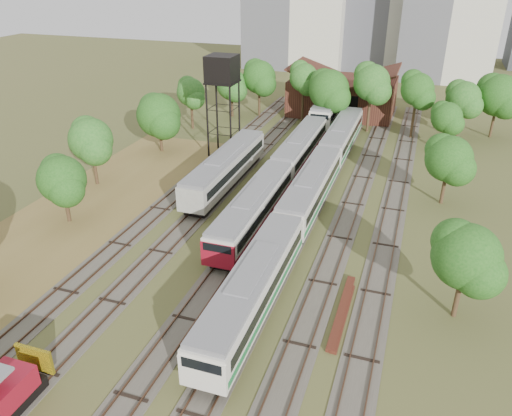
% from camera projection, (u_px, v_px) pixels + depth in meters
% --- Properties ---
extents(ground, '(240.00, 240.00, 0.00)m').
position_uv_depth(ground, '(194.00, 357.00, 31.21)').
color(ground, '#475123').
rests_on(ground, ground).
extents(dry_grass_patch, '(14.00, 60.00, 0.04)m').
position_uv_depth(dry_grass_patch, '(44.00, 247.00, 43.15)').
color(dry_grass_patch, brown).
rests_on(dry_grass_patch, ground).
extents(tracks, '(24.60, 80.00, 0.19)m').
position_uv_depth(tracks, '(289.00, 195.00, 52.56)').
color(tracks, '#4C473D').
rests_on(tracks, ground).
extents(railcar_red_set, '(2.81, 34.58, 3.47)m').
position_uv_depth(railcar_red_set, '(280.00, 174.00, 52.96)').
color(railcar_red_set, black).
rests_on(railcar_red_set, ground).
extents(railcar_green_set, '(2.88, 52.08, 3.56)m').
position_uv_depth(railcar_green_set, '(311.00, 190.00, 49.29)').
color(railcar_green_set, black).
rests_on(railcar_green_set, ground).
extents(railcar_rear, '(3.08, 16.08, 3.81)m').
position_uv_depth(railcar_rear, '(330.00, 108.00, 75.96)').
color(railcar_rear, black).
rests_on(railcar_rear, ground).
extents(old_grey_coach, '(2.92, 18.00, 3.61)m').
position_uv_depth(old_grey_coach, '(226.00, 168.00, 54.17)').
color(old_grey_coach, black).
rests_on(old_grey_coach, ground).
extents(water_tower, '(3.55, 3.55, 12.25)m').
position_uv_depth(water_tower, '(222.00, 72.00, 59.28)').
color(water_tower, black).
rests_on(water_tower, ground).
extents(rail_pile_near, '(0.57, 8.56, 0.29)m').
position_uv_depth(rail_pile_near, '(342.00, 311.00, 35.08)').
color(rail_pile_near, '#562518').
rests_on(rail_pile_near, ground).
extents(rail_pile_far, '(0.47, 7.51, 0.24)m').
position_uv_depth(rail_pile_far, '(343.00, 317.00, 34.55)').
color(rail_pile_far, '#562518').
rests_on(rail_pile_far, ground).
extents(maintenance_shed, '(16.45, 11.55, 7.58)m').
position_uv_depth(maintenance_shed, '(343.00, 95.00, 79.30)').
color(maintenance_shed, '#371914').
rests_on(maintenance_shed, ground).
extents(tree_band_left, '(8.31, 54.09, 8.46)m').
position_uv_depth(tree_band_left, '(65.00, 164.00, 46.59)').
color(tree_band_left, '#382616').
rests_on(tree_band_left, ground).
extents(tree_band_far, '(43.05, 9.79, 9.52)m').
position_uv_depth(tree_band_far, '(361.00, 87.00, 70.69)').
color(tree_band_far, '#382616').
rests_on(tree_band_far, ground).
extents(tree_band_right, '(5.51, 39.64, 7.10)m').
position_uv_depth(tree_band_right, '(453.00, 171.00, 46.30)').
color(tree_band_right, '#382616').
rests_on(tree_band_right, ground).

